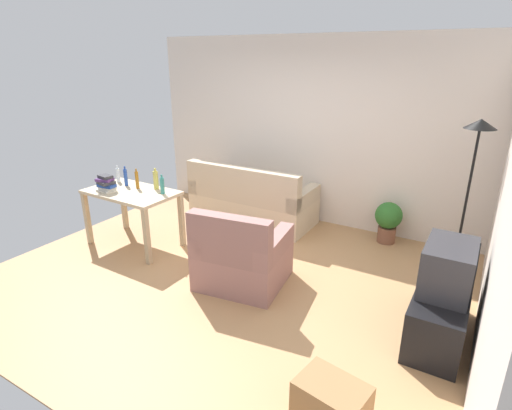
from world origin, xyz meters
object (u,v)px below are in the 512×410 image
object	(u,v)px
bottle_clear	(118,175)
bottle_squat	(156,180)
potted_plant	(388,220)
bottle_amber	(137,180)
tv_stand	(440,313)
bottle_tall	(162,185)
couch	(251,203)
storage_box	(331,402)
tv	(449,268)
armchair	(241,258)
bottle_blue	(126,177)
desk	(132,199)
torchiere_lamp	(475,157)
book_stack	(106,184)

from	to	relation	value
bottle_clear	bottle_squat	bearing A→B (deg)	2.88
potted_plant	bottle_amber	xyz separation A→B (m)	(-2.91, -1.67, 0.55)
tv_stand	bottle_tall	xyz separation A→B (m)	(-3.37, 0.12, 0.63)
couch	bottle_tall	size ratio (longest dim) A/B	7.36
storage_box	bottle_clear	world-z (taller)	bottle_clear
couch	bottle_clear	world-z (taller)	bottle_clear
potted_plant	tv_stand	bearing A→B (deg)	-63.27
bottle_tall	bottle_amber	bearing A→B (deg)	-179.92
tv	armchair	world-z (taller)	same
bottle_blue	bottle_clear	bearing A→B (deg)	164.40
couch	storage_box	world-z (taller)	couch
tv	bottle_amber	world-z (taller)	bottle_amber
desk	bottle_tall	xyz separation A→B (m)	(0.44, 0.12, 0.22)
bottle_amber	bottle_squat	bearing A→B (deg)	25.09
torchiere_lamp	desk	distance (m)	4.08
bottle_blue	torchiere_lamp	bearing A→B (deg)	15.54
tv	bottle_blue	bearing A→B (deg)	88.13
bottle_amber	potted_plant	bearing A→B (deg)	29.87
torchiere_lamp	bottle_clear	bearing A→B (deg)	-166.00
tv	potted_plant	world-z (taller)	tv
tv_stand	bottle_blue	distance (m)	4.09
armchair	bottle_blue	bearing A→B (deg)	-15.84
bottle_tall	armchair	bearing A→B (deg)	-11.19
tv	bottle_tall	xyz separation A→B (m)	(-3.37, 0.12, 0.17)
bottle_amber	torchiere_lamp	bearing A→B (deg)	16.59
potted_plant	armchair	bearing A→B (deg)	-120.14
tv	desk	size ratio (longest dim) A/B	0.49
potted_plant	bottle_amber	world-z (taller)	bottle_amber
tv_stand	bottle_clear	bearing A→B (deg)	87.40
bottle_clear	book_stack	world-z (taller)	bottle_clear
bottle_clear	bottle_blue	xyz separation A→B (m)	(0.22, -0.06, 0.02)
potted_plant	bottle_blue	bearing A→B (deg)	-152.13
armchair	bottle_squat	xyz separation A→B (m)	(-1.55, 0.37, 0.56)
tv	potted_plant	size ratio (longest dim) A/B	1.05
book_stack	bottle_tall	bearing A→B (deg)	22.83
desk	bottle_clear	size ratio (longest dim) A/B	5.24
torchiere_lamp	book_stack	size ratio (longest dim) A/B	7.28
tv_stand	potted_plant	bearing A→B (deg)	26.73
desk	book_stack	world-z (taller)	book_stack
bottle_blue	storage_box	bearing A→B (deg)	-22.90
storage_box	bottle_amber	bearing A→B (deg)	155.90
desk	bottle_blue	world-z (taller)	bottle_blue
bottle_clear	bottle_amber	xyz separation A→B (m)	(0.44, -0.07, 0.02)
couch	tv_stand	bearing A→B (deg)	152.85
armchair	book_stack	size ratio (longest dim) A/B	4.05
desk	bottle_blue	bearing A→B (deg)	150.55
potted_plant	book_stack	distance (m)	3.76
tv	couch	bearing A→B (deg)	62.88
book_stack	bottle_amber	bearing A→B (deg)	48.96
potted_plant	couch	bearing A→B (deg)	-171.01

